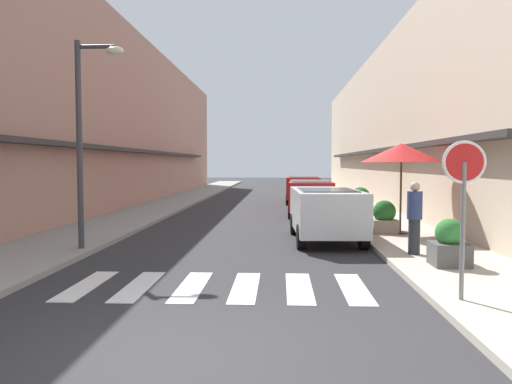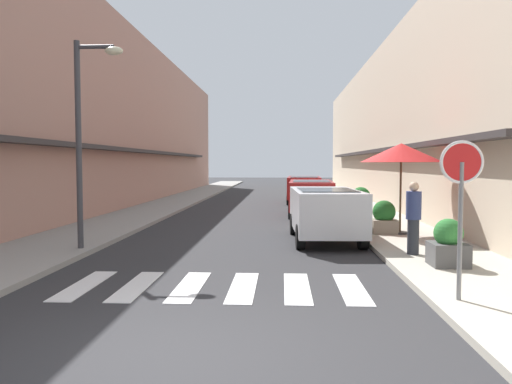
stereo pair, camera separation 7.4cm
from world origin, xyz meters
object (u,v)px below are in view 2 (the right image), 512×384
(cafe_umbrella, at_px, (401,153))
(pedestrian_walking_near, at_px, (413,216))
(planter_midblock, at_px, (384,218))
(planter_corner, at_px, (448,245))
(parked_car_far, at_px, (304,186))
(street_lamp, at_px, (86,121))
(round_street_sign, at_px, (461,178))
(parked_car_mid, at_px, (311,194))
(planter_far, at_px, (361,199))
(parked_car_near, at_px, (325,209))

(cafe_umbrella, height_order, pedestrian_walking_near, cafe_umbrella)
(planter_midblock, bearing_deg, planter_corner, -86.18)
(planter_corner, relative_size, planter_midblock, 0.99)
(parked_car_far, xyz_separation_m, street_lamp, (-5.93, -15.59, 2.28))
(parked_car_far, relative_size, planter_midblock, 4.61)
(planter_corner, bearing_deg, cafe_umbrella, 88.51)
(street_lamp, xyz_separation_m, planter_midblock, (7.75, 3.08, -2.62))
(round_street_sign, relative_size, street_lamp, 0.48)
(round_street_sign, relative_size, cafe_umbrella, 0.91)
(parked_car_mid, bearing_deg, planter_midblock, -73.01)
(planter_midblock, distance_m, planter_far, 6.71)
(planter_far, bearing_deg, pedestrian_walking_near, -92.36)
(parked_car_far, relative_size, cafe_umbrella, 1.69)
(cafe_umbrella, bearing_deg, parked_car_near, -160.21)
(parked_car_near, distance_m, round_street_sign, 6.59)
(planter_corner, relative_size, planter_far, 0.91)
(parked_car_near, relative_size, planter_midblock, 4.23)
(parked_car_near, relative_size, planter_corner, 4.28)
(parked_car_mid, bearing_deg, planter_far, 18.56)
(parked_car_far, height_order, cafe_umbrella, cafe_umbrella)
(cafe_umbrella, height_order, planter_far, cafe_umbrella)
(parked_car_near, xyz_separation_m, planter_far, (2.19, 7.66, -0.28))
(planter_far, xyz_separation_m, pedestrian_walking_near, (-0.42, -10.19, 0.35))
(pedestrian_walking_near, bearing_deg, street_lamp, 72.17)
(planter_far, relative_size, pedestrian_walking_near, 0.64)
(round_street_sign, xyz_separation_m, pedestrian_walking_near, (0.30, 3.80, -0.97))
(planter_far, bearing_deg, parked_car_far, 110.61)
(parked_car_mid, distance_m, planter_corner, 10.93)
(cafe_umbrella, distance_m, planter_corner, 4.99)
(pedestrian_walking_near, bearing_deg, cafe_umbrella, -23.07)
(parked_car_mid, height_order, planter_midblock, parked_car_mid)
(parked_car_far, height_order, planter_far, parked_car_far)
(planter_corner, xyz_separation_m, pedestrian_walking_near, (-0.37, 1.25, 0.44))
(parked_car_far, xyz_separation_m, cafe_umbrella, (2.26, -12.66, 1.56))
(planter_corner, bearing_deg, parked_car_far, 97.06)
(parked_car_far, height_order, round_street_sign, round_street_sign)
(parked_car_mid, distance_m, planter_far, 2.32)
(parked_car_near, xyz_separation_m, street_lamp, (-5.93, -2.12, 2.28))
(parked_car_mid, xyz_separation_m, cafe_umbrella, (2.26, -6.11, 1.56))
(round_street_sign, distance_m, pedestrian_walking_near, 3.94)
(planter_midblock, bearing_deg, pedestrian_walking_near, -90.88)
(pedestrian_walking_near, bearing_deg, parked_car_near, 20.16)
(street_lamp, relative_size, planter_far, 4.74)
(planter_far, bearing_deg, planter_midblock, -93.13)
(street_lamp, relative_size, planter_corner, 5.21)
(parked_car_far, relative_size, planter_far, 4.25)
(parked_car_mid, relative_size, pedestrian_walking_near, 2.68)
(cafe_umbrella, xyz_separation_m, planter_corner, (-0.12, -4.60, -1.93))
(cafe_umbrella, height_order, planter_midblock, cafe_umbrella)
(round_street_sign, distance_m, planter_far, 14.07)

